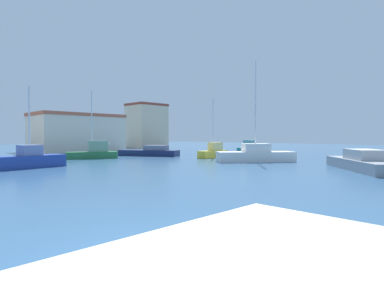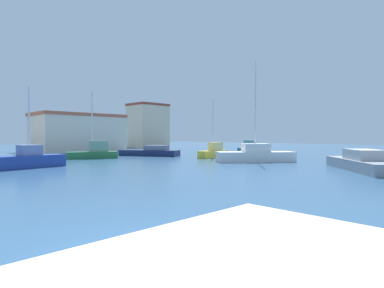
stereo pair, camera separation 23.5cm
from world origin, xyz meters
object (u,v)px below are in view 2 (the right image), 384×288
(motorboat_grey_near_pier, at_px, (363,163))
(sailboat_white_inner_mooring, at_px, (255,155))
(sailboat_yellow_center_channel, at_px, (214,152))
(sailboat_green_outer_mooring, at_px, (94,152))
(motorboat_teal_far_left, at_px, (250,149))
(motorboat_navy_distant_north, at_px, (151,152))
(sailboat_blue_mid_harbor, at_px, (30,159))

(motorboat_grey_near_pier, bearing_deg, sailboat_white_inner_mooring, 85.19)
(sailboat_white_inner_mooring, xyz_separation_m, sailboat_yellow_center_channel, (1.52, 6.65, 0.03))
(sailboat_white_inner_mooring, relative_size, motorboat_grey_near_pier, 1.20)
(sailboat_green_outer_mooring, xyz_separation_m, sailboat_yellow_center_channel, (10.42, -8.21, 0.02))
(sailboat_yellow_center_channel, bearing_deg, motorboat_teal_far_left, 11.75)
(motorboat_navy_distant_north, relative_size, sailboat_yellow_center_channel, 1.12)
(motorboat_navy_distant_north, bearing_deg, sailboat_white_inner_mooring, -83.18)
(sailboat_blue_mid_harbor, relative_size, sailboat_yellow_center_channel, 0.93)
(motorboat_teal_far_left, bearing_deg, sailboat_yellow_center_channel, -168.25)
(motorboat_grey_near_pier, bearing_deg, sailboat_green_outer_mooring, 108.17)
(motorboat_grey_near_pier, distance_m, sailboat_yellow_center_channel, 16.57)
(sailboat_white_inner_mooring, distance_m, motorboat_teal_far_left, 14.30)
(motorboat_teal_far_left, relative_size, sailboat_yellow_center_channel, 0.91)
(sailboat_white_inner_mooring, height_order, motorboat_navy_distant_north, sailboat_white_inner_mooring)
(motorboat_grey_near_pier, xyz_separation_m, sailboat_blue_mid_harbor, (-16.48, 18.70, 0.10))
(motorboat_navy_distant_north, bearing_deg, sailboat_yellow_center_channel, -66.94)
(sailboat_green_outer_mooring, xyz_separation_m, motorboat_navy_distant_north, (7.20, -0.64, -0.18))
(sailboat_white_inner_mooring, bearing_deg, motorboat_teal_far_left, 37.42)
(motorboat_grey_near_pier, bearing_deg, sailboat_blue_mid_harbor, 131.39)
(sailboat_white_inner_mooring, relative_size, sailboat_yellow_center_channel, 1.43)
(motorboat_grey_near_pier, bearing_deg, motorboat_navy_distant_north, 92.10)
(sailboat_blue_mid_harbor, distance_m, motorboat_teal_far_left, 28.66)
(motorboat_teal_far_left, distance_m, sailboat_yellow_center_channel, 10.05)
(motorboat_teal_far_left, bearing_deg, sailboat_white_inner_mooring, -142.58)
(sailboat_white_inner_mooring, bearing_deg, motorboat_navy_distant_north, 96.82)
(sailboat_blue_mid_harbor, relative_size, motorboat_teal_far_left, 1.03)
(motorboat_navy_distant_north, distance_m, motorboat_grey_near_pier, 24.00)
(sailboat_white_inner_mooring, relative_size, motorboat_navy_distant_north, 1.27)
(sailboat_yellow_center_channel, bearing_deg, sailboat_white_inner_mooring, -102.90)
(sailboat_green_outer_mooring, bearing_deg, sailboat_blue_mid_harbor, -144.82)
(sailboat_green_outer_mooring, height_order, motorboat_grey_near_pier, sailboat_green_outer_mooring)
(sailboat_blue_mid_harbor, bearing_deg, motorboat_grey_near_pier, -48.61)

